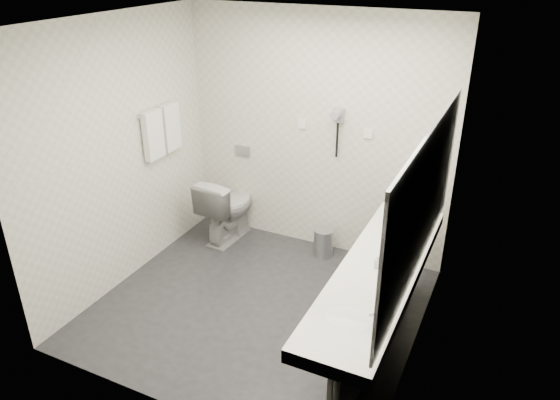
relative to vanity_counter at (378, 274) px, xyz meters
The scene contains 30 objects.
floor 1.39m from the vanity_counter, 169.92° to the left, with size 2.80×2.80×0.00m, color #242429.
ceiling 2.05m from the vanity_counter, 169.92° to the left, with size 2.80×2.80×0.00m, color silver.
wall_back 1.93m from the vanity_counter, 126.87° to the left, with size 2.80×2.80×0.00m, color silver.
wall_front 1.64m from the vanity_counter, 135.64° to the right, with size 2.80×2.80×0.00m, color silver.
wall_left 2.57m from the vanity_counter, behind, with size 2.60×2.60×0.00m, color silver.
wall_right 0.56m from the vanity_counter, 36.03° to the left, with size 2.60×2.60×0.00m, color silver.
vanity_counter is the anchor object (origin of this frame).
vanity_panel 0.43m from the vanity_counter, ahead, with size 0.03×2.15×0.75m, color gray.
vanity_post_far 1.12m from the vanity_counter, 86.97° to the left, with size 0.06×0.06×0.75m, color silver.
mirror 0.70m from the vanity_counter, ahead, with size 0.02×2.20×1.05m, color #B2BCC6.
basin_near 0.65m from the vanity_counter, 90.00° to the right, with size 0.40×0.31×0.05m, color white.
basin_far 0.65m from the vanity_counter, 90.00° to the left, with size 0.40×0.31×0.05m, color white.
faucet_near 0.69m from the vanity_counter, 73.30° to the right, with size 0.04×0.04×0.15m, color silver.
faucet_far 0.69m from the vanity_counter, 73.30° to the left, with size 0.04×0.04×0.15m, color silver.
soap_bottle_a 0.11m from the vanity_counter, behind, with size 0.05×0.05×0.11m, color silver.
soap_bottle_c 0.17m from the vanity_counter, ahead, with size 0.04×0.04×0.11m, color silver.
glass_left 0.29m from the vanity_counter, 59.59° to the left, with size 0.06×0.06×0.10m, color silver.
glass_right 0.35m from the vanity_counter, 63.34° to the left, with size 0.06×0.06×0.11m, color silver.
toilet 2.39m from the vanity_counter, 149.48° to the left, with size 0.42×0.74×0.75m, color white.
flush_plate 2.48m from the vanity_counter, 143.06° to the left, with size 0.18×0.02×0.12m, color #B2B5BA.
pedal_bin 1.72m from the vanity_counter, 125.24° to the left, with size 0.21×0.21×0.29m, color #B2B5BA.
bin_lid 1.67m from the vanity_counter, 125.24° to the left, with size 0.21×0.21×0.01m, color #B2B5BA.
towel_rail 2.69m from the vanity_counter, 163.14° to the left, with size 0.02×0.02×0.62m, color silver.
towel_near 2.59m from the vanity_counter, 166.10° to the left, with size 0.07×0.24×0.48m, color white.
towel_far 2.67m from the vanity_counter, 160.15° to the left, with size 0.07×0.24×0.48m, color white.
dryer_cradle 1.85m from the vanity_counter, 120.76° to the left, with size 0.10×0.04×0.14m, color gray.
dryer_barrel 1.81m from the vanity_counter, 122.01° to the left, with size 0.08×0.08×0.14m, color gray.
dryer_cord 1.76m from the vanity_counter, 121.02° to the left, with size 0.02×0.02×0.35m, color black.
switch_plate_a 2.04m from the vanity_counter, 130.59° to the left, with size 0.09×0.02×0.09m, color white.
switch_plate_b 1.69m from the vanity_counter, 111.13° to the left, with size 0.09×0.02×0.09m, color white.
Camera 1 is at (1.88, -3.47, 2.98)m, focal length 33.87 mm.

